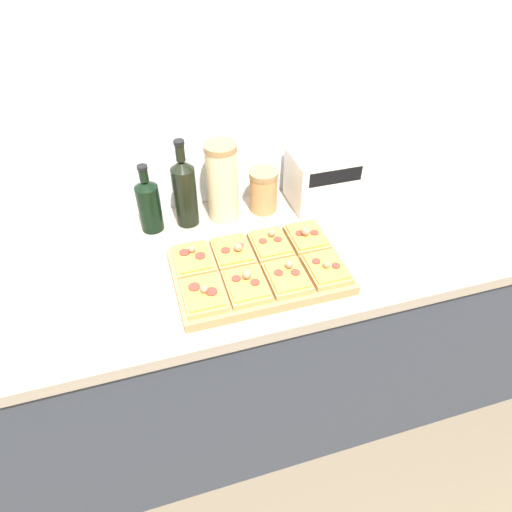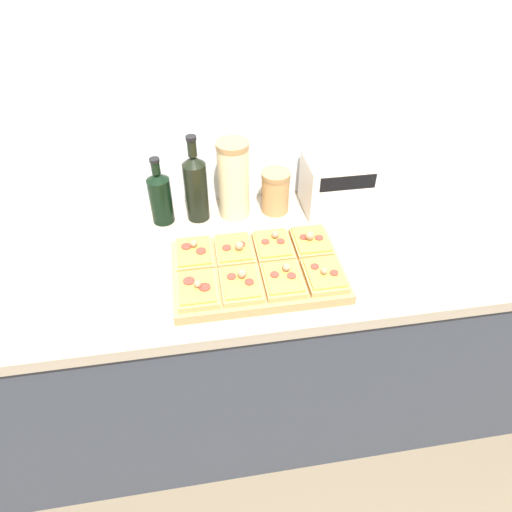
% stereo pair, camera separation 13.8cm
% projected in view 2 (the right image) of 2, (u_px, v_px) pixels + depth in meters
% --- Properties ---
extents(ground_plane, '(12.00, 12.00, 0.00)m').
position_uv_depth(ground_plane, '(258.00, 475.00, 1.81)').
color(ground_plane, brown).
extents(wall_back, '(6.00, 0.06, 2.50)m').
position_uv_depth(wall_back, '(226.00, 101.00, 1.49)').
color(wall_back, silver).
rests_on(wall_back, ground_plane).
extents(kitchen_counter, '(2.63, 0.67, 0.89)m').
position_uv_depth(kitchen_counter, '(245.00, 341.00, 1.76)').
color(kitchen_counter, '#333842').
rests_on(kitchen_counter, ground_plane).
extents(cutting_board, '(0.51, 0.33, 0.03)m').
position_uv_depth(cutting_board, '(258.00, 271.00, 1.38)').
color(cutting_board, '#A37A4C').
rests_on(cutting_board, kitchen_counter).
extents(pizza_slice_back_left, '(0.11, 0.15, 0.05)m').
position_uv_depth(pizza_slice_back_left, '(194.00, 253.00, 1.39)').
color(pizza_slice_back_left, tan).
rests_on(pizza_slice_back_left, cutting_board).
extents(pizza_slice_back_midleft, '(0.11, 0.15, 0.06)m').
position_uv_depth(pizza_slice_back_midleft, '(234.00, 249.00, 1.41)').
color(pizza_slice_back_midleft, tan).
rests_on(pizza_slice_back_midleft, cutting_board).
extents(pizza_slice_back_midright, '(0.11, 0.15, 0.05)m').
position_uv_depth(pizza_slice_back_midright, '(273.00, 245.00, 1.42)').
color(pizza_slice_back_midright, tan).
rests_on(pizza_slice_back_midright, cutting_board).
extents(pizza_slice_back_right, '(0.11, 0.15, 0.06)m').
position_uv_depth(pizza_slice_back_right, '(311.00, 241.00, 1.44)').
color(pizza_slice_back_right, tan).
rests_on(pizza_slice_back_right, cutting_board).
extents(pizza_slice_front_left, '(0.11, 0.15, 0.05)m').
position_uv_depth(pizza_slice_front_left, '(197.00, 289.00, 1.28)').
color(pizza_slice_front_left, tan).
rests_on(pizza_slice_front_left, cutting_board).
extents(pizza_slice_front_midleft, '(0.11, 0.15, 0.05)m').
position_uv_depth(pizza_slice_front_midleft, '(241.00, 284.00, 1.29)').
color(pizza_slice_front_midleft, tan).
rests_on(pizza_slice_front_midleft, cutting_board).
extents(pizza_slice_front_midright, '(0.11, 0.15, 0.05)m').
position_uv_depth(pizza_slice_front_midright, '(283.00, 279.00, 1.31)').
color(pizza_slice_front_midright, tan).
rests_on(pizza_slice_front_midright, cutting_board).
extents(pizza_slice_front_right, '(0.11, 0.15, 0.05)m').
position_uv_depth(pizza_slice_front_right, '(324.00, 275.00, 1.32)').
color(pizza_slice_front_right, tan).
rests_on(pizza_slice_front_right, cutting_board).
extents(olive_oil_bottle, '(0.08, 0.08, 0.24)m').
position_uv_depth(olive_oil_bottle, '(160.00, 196.00, 1.53)').
color(olive_oil_bottle, black).
rests_on(olive_oil_bottle, kitchen_counter).
extents(wine_bottle, '(0.08, 0.08, 0.31)m').
position_uv_depth(wine_bottle, '(196.00, 186.00, 1.53)').
color(wine_bottle, black).
rests_on(wine_bottle, kitchen_counter).
extents(grain_jar_tall, '(0.11, 0.11, 0.28)m').
position_uv_depth(grain_jar_tall, '(234.00, 180.00, 1.54)').
color(grain_jar_tall, beige).
rests_on(grain_jar_tall, kitchen_counter).
extents(grain_jar_short, '(0.10, 0.10, 0.15)m').
position_uv_depth(grain_jar_short, '(275.00, 192.00, 1.60)').
color(grain_jar_short, '#AD7F4C').
rests_on(grain_jar_short, kitchen_counter).
extents(toaster_oven, '(0.26, 0.18, 0.19)m').
position_uv_depth(toaster_oven, '(338.00, 183.00, 1.60)').
color(toaster_oven, beige).
rests_on(toaster_oven, kitchen_counter).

